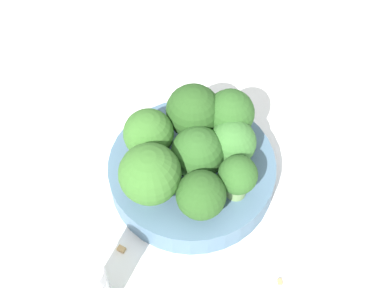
% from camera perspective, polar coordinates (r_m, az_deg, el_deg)
% --- Properties ---
extents(ground_plane, '(3.00, 3.00, 0.00)m').
position_cam_1_polar(ground_plane, '(0.57, 0.00, -3.82)').
color(ground_plane, white).
extents(bowl, '(0.17, 0.17, 0.03)m').
position_cam_1_polar(bowl, '(0.55, 0.00, -2.98)').
color(bowl, slate).
rests_on(bowl, ground_plane).
extents(broccoli_floret_0, '(0.05, 0.05, 0.05)m').
position_cam_1_polar(broccoli_floret_0, '(0.52, 4.34, 0.14)').
color(broccoli_floret_0, '#84AD66').
rests_on(broccoli_floret_0, bowl).
extents(broccoli_floret_1, '(0.04, 0.04, 0.05)m').
position_cam_1_polar(broccoli_floret_1, '(0.50, 4.89, -3.50)').
color(broccoli_floret_1, '#7A9E5B').
rests_on(broccoli_floret_1, bowl).
extents(broccoli_floret_2, '(0.05, 0.05, 0.06)m').
position_cam_1_polar(broccoli_floret_2, '(0.52, -4.65, 1.04)').
color(broccoli_floret_2, '#84AD66').
rests_on(broccoli_floret_2, bowl).
extents(broccoli_floret_3, '(0.05, 0.05, 0.05)m').
position_cam_1_polar(broccoli_floret_3, '(0.49, 0.97, -5.51)').
color(broccoli_floret_3, '#8EB770').
rests_on(broccoli_floret_3, bowl).
extents(broccoli_floret_4, '(0.05, 0.05, 0.05)m').
position_cam_1_polar(broccoli_floret_4, '(0.52, 0.73, -0.90)').
color(broccoli_floret_4, '#7A9E5B').
rests_on(broccoli_floret_4, bowl).
extents(broccoli_floret_5, '(0.06, 0.06, 0.07)m').
position_cam_1_polar(broccoli_floret_5, '(0.49, -4.57, -3.24)').
color(broccoli_floret_5, '#8EB770').
rests_on(broccoli_floret_5, bowl).
extents(broccoli_floret_6, '(0.06, 0.06, 0.06)m').
position_cam_1_polar(broccoli_floret_6, '(0.53, 0.14, 3.45)').
color(broccoli_floret_6, '#7A9E5B').
rests_on(broccoli_floret_6, bowl).
extents(broccoli_floret_7, '(0.05, 0.05, 0.06)m').
position_cam_1_polar(broccoli_floret_7, '(0.53, 4.37, 2.99)').
color(broccoli_floret_7, '#84AD66').
rests_on(broccoli_floret_7, bowl).
extents(pepper_shaker, '(0.03, 0.03, 0.08)m').
position_cam_1_polar(pepper_shaker, '(0.48, -10.53, -14.80)').
color(pepper_shaker, '#B2B7BC').
rests_on(pepper_shaker, ground_plane).
extents(almond_crumb_0, '(0.01, 0.01, 0.01)m').
position_cam_1_polar(almond_crumb_0, '(0.52, -10.12, -13.42)').
color(almond_crumb_0, '#AD7F4C').
rests_on(almond_crumb_0, ground_plane).
extents(almond_crumb_1, '(0.01, 0.01, 0.01)m').
position_cam_1_polar(almond_crumb_1, '(0.62, -4.35, 3.24)').
color(almond_crumb_1, '#AD7F4C').
rests_on(almond_crumb_1, ground_plane).
extents(almond_crumb_2, '(0.01, 0.01, 0.01)m').
position_cam_1_polar(almond_crumb_2, '(0.53, -7.56, -10.96)').
color(almond_crumb_2, tan).
rests_on(almond_crumb_2, ground_plane).
extents(almond_crumb_3, '(0.01, 0.01, 0.01)m').
position_cam_1_polar(almond_crumb_3, '(0.52, 9.37, -14.25)').
color(almond_crumb_3, tan).
rests_on(almond_crumb_3, ground_plane).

